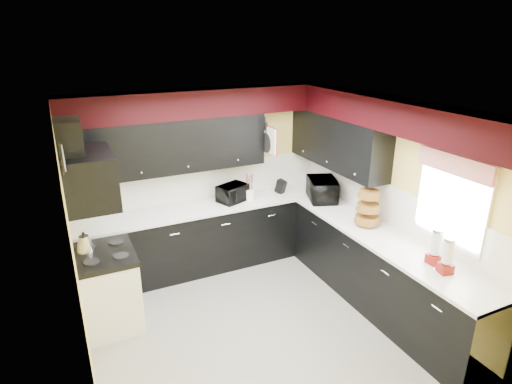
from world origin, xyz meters
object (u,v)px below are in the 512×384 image
utensil_crock (250,194)px  kettle (85,243)px  microwave (322,189)px  knife_block (281,187)px  toaster_oven (233,193)px

utensil_crock → kettle: size_ratio=0.80×
microwave → knife_block: bearing=61.6°
microwave → knife_block: size_ratio=2.71×
toaster_oven → kettle: (-2.02, -0.61, -0.05)m
knife_block → utensil_crock: bearing=161.5°
microwave → kettle: 3.19m
microwave → utensil_crock: microwave is taller
utensil_crock → toaster_oven: bearing=167.7°
toaster_oven → knife_block: size_ratio=2.02×
microwave → kettle: microwave is taller
utensil_crock → kettle: bearing=-165.9°
utensil_crock → kettle: 2.32m
microwave → utensil_crock: 1.04m
toaster_oven → utensil_crock: bearing=-34.3°
microwave → utensil_crock: size_ratio=3.56×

